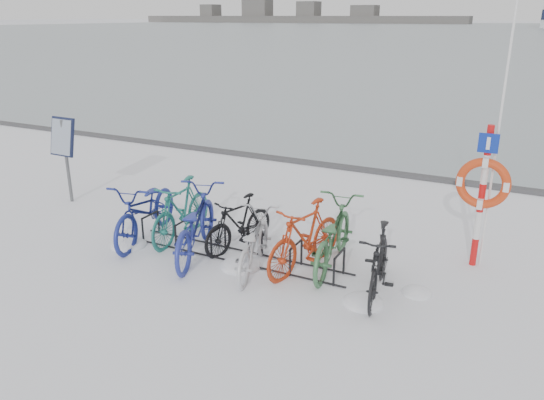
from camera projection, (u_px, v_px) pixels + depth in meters
ground at (237, 257)px, 8.87m from camera, size 900.00×900.00×0.00m
ice_sheet at (536, 31)px, 139.36m from camera, size 400.00×298.00×0.02m
quay_edge at (352, 168)px, 13.82m from camera, size 400.00×0.25×0.10m
bike_rack at (237, 247)px, 8.81m from camera, size 4.00×0.48×0.46m
info_board at (63, 142)px, 11.07m from camera, size 0.62×0.25×1.83m
lifebuoy_station at (483, 183)px, 8.08m from camera, size 0.80×0.23×4.16m
shoreline at (288, 17)px, 278.96m from camera, size 180.00×12.00×9.50m
bike_0 at (146, 208)px, 9.46m from camera, size 1.22×2.31×1.15m
bike_1 at (181, 208)px, 9.47m from camera, size 0.64×1.89×1.12m
bike_2 at (195, 222)px, 8.80m from camera, size 1.45×2.33×1.15m
bike_3 at (239, 222)px, 9.08m from camera, size 0.84×1.65×0.96m
bike_4 at (253, 241)px, 8.31m from camera, size 1.07×1.92×0.95m
bike_5 at (305, 235)px, 8.31m from camera, size 0.95×1.94×1.12m
bike_6 at (332, 233)px, 8.42m from camera, size 0.96×2.16×1.10m
bike_7 at (379, 261)px, 7.54m from camera, size 0.73×1.79×1.05m
snow_drifts at (241, 264)px, 8.60m from camera, size 5.96×1.66×0.24m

